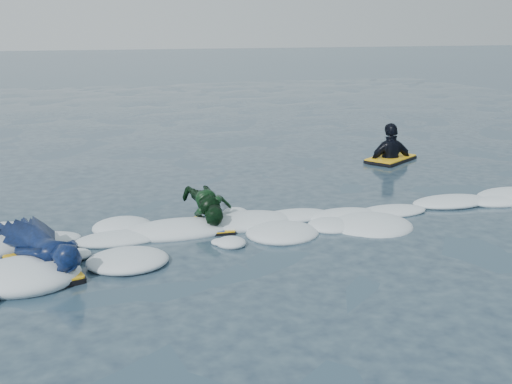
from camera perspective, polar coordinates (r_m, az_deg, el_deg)
ground at (r=6.23m, az=-4.37°, el=-8.17°), size 120.00×120.00×0.00m
foam_band at (r=7.17m, az=-6.36°, el=-5.09°), size 12.00×3.10×0.30m
prone_woman_unit at (r=6.96m, az=-18.59°, el=-4.57°), size 1.15×1.70×0.41m
prone_child_unit at (r=7.98m, az=-4.13°, el=-1.35°), size 0.61×1.14×0.43m
waiting_rider_unit at (r=11.95m, az=11.84°, el=2.38°), size 1.18×1.03×1.55m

